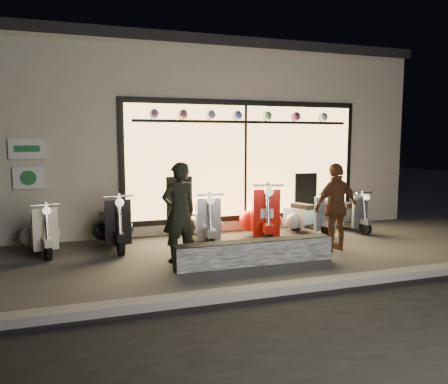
# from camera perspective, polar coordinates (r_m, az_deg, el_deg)

# --- Properties ---
(ground) EXTENTS (40.00, 40.00, 0.00)m
(ground) POSITION_cam_1_polar(r_m,az_deg,el_deg) (7.81, 2.37, -8.14)
(ground) COLOR #383533
(ground) RESTS_ON ground
(kerb) EXTENTS (40.00, 0.25, 0.12)m
(kerb) POSITION_cam_1_polar(r_m,az_deg,el_deg) (6.04, 9.27, -12.14)
(kerb) COLOR slate
(kerb) RESTS_ON ground
(shop_building) EXTENTS (10.20, 6.23, 4.20)m
(shop_building) POSITION_cam_1_polar(r_m,az_deg,el_deg) (12.33, -5.87, 7.20)
(shop_building) COLOR beige
(shop_building) RESTS_ON ground
(graffiti_barrier) EXTENTS (2.65, 0.28, 0.40)m
(graffiti_barrier) POSITION_cam_1_polar(r_m,az_deg,el_deg) (7.16, 4.05, -7.87)
(graffiti_barrier) COLOR black
(graffiti_barrier) RESTS_ON ground
(scooter_silver) EXTENTS (0.55, 1.41, 1.00)m
(scooter_silver) POSITION_cam_1_polar(r_m,az_deg,el_deg) (8.65, -2.60, -3.92)
(scooter_silver) COLOR black
(scooter_silver) RESTS_ON ground
(scooter_red) EXTENTS (0.78, 1.61, 1.15)m
(scooter_red) POSITION_cam_1_polar(r_m,az_deg,el_deg) (8.98, 4.94, -3.16)
(scooter_red) COLOR black
(scooter_red) RESTS_ON ground
(scooter_black) EXTENTS (0.51, 1.42, 1.02)m
(scooter_black) POSITION_cam_1_polar(r_m,az_deg,el_deg) (8.54, -14.20, -4.22)
(scooter_black) COLOR black
(scooter_black) RESTS_ON ground
(scooter_cream) EXTENTS (0.59, 1.28, 0.91)m
(scooter_cream) POSITION_cam_1_polar(r_m,az_deg,el_deg) (8.56, -22.76, -4.81)
(scooter_cream) COLOR black
(scooter_cream) RESTS_ON ground
(scooter_blue) EXTENTS (0.70, 1.24, 0.90)m
(scooter_blue) POSITION_cam_1_polar(r_m,az_deg,el_deg) (9.65, 10.39, -3.15)
(scooter_blue) COLOR black
(scooter_blue) RESTS_ON ground
(scooter_grey) EXTENTS (0.51, 1.23, 0.87)m
(scooter_grey) POSITION_cam_1_polar(r_m,az_deg,el_deg) (10.22, 15.51, -2.79)
(scooter_grey) COLOR black
(scooter_grey) RESTS_ON ground
(man) EXTENTS (0.67, 0.52, 1.66)m
(man) POSITION_cam_1_polar(r_m,az_deg,el_deg) (7.23, -5.88, -2.66)
(man) COLOR black
(man) RESTS_ON ground
(woman) EXTENTS (0.99, 0.52, 1.60)m
(woman) POSITION_cam_1_polar(r_m,az_deg,el_deg) (8.19, 14.43, -1.92)
(woman) COLOR brown
(woman) RESTS_ON ground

